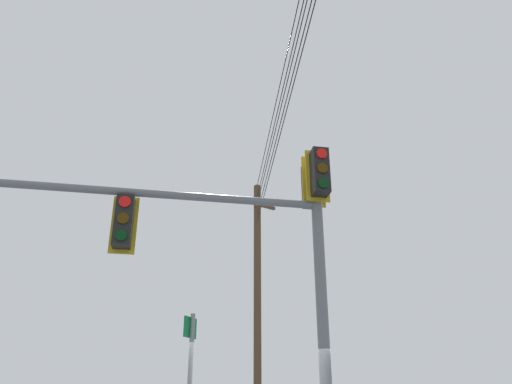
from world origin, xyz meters
TOP-DOWN VIEW (x-y plane):
  - signal_mast_assembly at (-0.10, -0.08)m, footprint 3.67×6.06m
  - utility_pole_wooden at (-10.78, -3.58)m, footprint 1.52×1.17m

SIDE VIEW (x-z plane):
  - signal_mast_assembly at x=-0.10m, z-range 1.31..7.45m
  - utility_pole_wooden at x=-10.78m, z-range 0.12..10.61m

